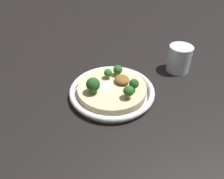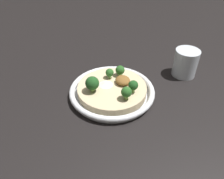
% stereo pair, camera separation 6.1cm
% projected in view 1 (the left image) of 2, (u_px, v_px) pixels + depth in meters
% --- Properties ---
extents(ground_plane, '(6.00, 6.00, 0.00)m').
position_uv_depth(ground_plane, '(112.00, 95.00, 0.69)').
color(ground_plane, black).
extents(risotto_bowl, '(0.26, 0.26, 0.03)m').
position_uv_depth(risotto_bowl, '(112.00, 91.00, 0.68)').
color(risotto_bowl, silver).
rests_on(risotto_bowl, ground_plane).
extents(cheese_sprinkle, '(0.04, 0.04, 0.01)m').
position_uv_depth(cheese_sprinkle, '(105.00, 84.00, 0.67)').
color(cheese_sprinkle, white).
rests_on(cheese_sprinkle, risotto_bowl).
extents(crispy_onion_garnish, '(0.05, 0.04, 0.02)m').
position_uv_depth(crispy_onion_garnish, '(123.00, 80.00, 0.68)').
color(crispy_onion_garnish, brown).
rests_on(crispy_onion_garnish, risotto_bowl).
extents(broccoli_right, '(0.03, 0.03, 0.04)m').
position_uv_depth(broccoli_right, '(134.00, 84.00, 0.64)').
color(broccoli_right, '#668E47').
rests_on(broccoli_right, risotto_bowl).
extents(broccoli_back_right, '(0.03, 0.03, 0.04)m').
position_uv_depth(broccoli_back_right, '(129.00, 91.00, 0.61)').
color(broccoli_back_right, '#84A856').
rests_on(broccoli_back_right, risotto_bowl).
extents(broccoli_back, '(0.03, 0.03, 0.04)m').
position_uv_depth(broccoli_back, '(118.00, 70.00, 0.70)').
color(broccoli_back, '#84A856').
rests_on(broccoli_back, risotto_bowl).
extents(broccoli_back_left, '(0.03, 0.03, 0.03)m').
position_uv_depth(broccoli_back_left, '(108.00, 73.00, 0.69)').
color(broccoli_back_left, '#84A856').
rests_on(broccoli_back_left, risotto_bowl).
extents(broccoli_front_left, '(0.04, 0.04, 0.05)m').
position_uv_depth(broccoli_front_left, '(93.00, 85.00, 0.63)').
color(broccoli_front_left, '#84A856').
rests_on(broccoli_front_left, risotto_bowl).
extents(drinking_glass, '(0.08, 0.08, 0.09)m').
position_uv_depth(drinking_glass, '(179.00, 59.00, 0.77)').
color(drinking_glass, silver).
rests_on(drinking_glass, ground_plane).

